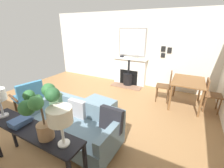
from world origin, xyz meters
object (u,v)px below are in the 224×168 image
Objects in this scene: armchair_accent at (29,95)px; console_table at (31,134)px; dining_table at (188,84)px; dining_chair_near_fireplace at (167,84)px; sofa at (73,124)px; dining_chair_by_back_wall at (210,92)px; potted_plant at (41,108)px; book_stack at (20,122)px; table_lamp_far_end at (60,117)px; ottoman at (97,108)px; mantel_bowl_near at (122,56)px; mantel_bowl_far at (136,58)px; fireplace at (129,73)px.

armchair_accent is 2.00m from console_table.
dining_chair_near_fireplace reaches higher than dining_table.
dining_chair_by_back_wall is at bearing 136.81° from sofa.
book_stack is at bearing -93.40° from potted_plant.
table_lamp_far_end is (0.79, 0.62, 0.83)m from sofa.
ottoman is at bearing 109.71° from armchair_accent.
mantel_bowl_far is (0.00, 0.57, 0.00)m from mantel_bowl_near.
fireplace is 4.46× the size of book_stack.
mantel_bowl_far is 2.01m from dining_table.
ottoman is 2.00m from potted_plant.
table_lamp_far_end is 0.88m from book_stack.
ottoman is 1.77m from book_stack.
fireplace is 7.67× the size of mantel_bowl_near.
sofa reaches higher than ottoman.
mantel_bowl_near is 2.53m from dining_table.
mantel_bowl_near is 0.20× the size of armchair_accent.
fireplace is 2.47m from ottoman.
dining_chair_near_fireplace is at bearing 168.66° from table_lamp_far_end.
dining_table is at bearing -90.23° from dining_chair_by_back_wall.
ottoman is (2.49, -0.07, -0.79)m from mantel_bowl_far.
ottoman is at bearing -158.71° from table_lamp_far_end.
potted_plant reaches higher than mantel_bowl_near.
dining_table is (0.86, 2.35, -0.39)m from mantel_bowl_near.
mantel_bowl_far reaches higher than console_table.
fireplace is 2.66m from dining_chair_by_back_wall.
potted_plant is (1.10, 2.07, 0.76)m from armchair_accent.
potted_plant is 3.54m from dining_chair_near_fireplace.
fireplace reaches higher than dining_table.
book_stack is (4.12, -0.02, 0.39)m from fireplace.
console_table is (1.07, 1.68, 0.22)m from armchair_accent.
mantel_bowl_far is 0.17× the size of armchair_accent.
dining_table is at bearing 64.25° from mantel_bowl_far.
dining_chair_near_fireplace is at bearing -90.62° from dining_chair_by_back_wall.
book_stack is (-0.03, -0.58, -0.39)m from potted_plant.
dining_chair_by_back_wall is at bearing 89.38° from dining_chair_near_fireplace.
mantel_bowl_near is 4.31m from table_lamp_far_end.
console_table is 3.48× the size of table_lamp_far_end.
mantel_bowl_near reaches higher than console_table.
fireplace is at bearing -118.85° from dining_chair_near_fireplace.
dining_chair_by_back_wall is (-3.30, 2.36, -0.18)m from console_table.
dining_chair_near_fireplace is at bearing 164.85° from potted_plant.
dining_chair_by_back_wall is at bearing 72.10° from fireplace.
sofa is 0.86m from console_table.
fireplace is 1.19× the size of dining_table.
mantel_bowl_far reaches higher than armchair_accent.
dining_chair_by_back_wall is at bearing 152.29° from table_lamp_far_end.
dining_chair_near_fireplace is (-3.35, 0.91, -0.69)m from potted_plant.
ottoman is 2.13m from dining_chair_near_fireplace.
mantel_bowl_far reaches higher than sofa.
book_stack is at bearing -13.90° from sofa.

